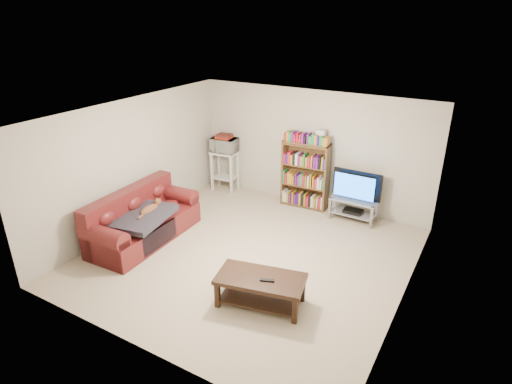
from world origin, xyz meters
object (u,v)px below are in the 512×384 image
Objects in this scene: tv_stand at (353,206)px; bookshelf at (305,174)px; sofa at (141,222)px; coffee_table at (261,285)px.

bookshelf reaches higher than tv_stand.
sofa is at bearing -128.73° from bookshelf.
sofa is 4.03m from tv_stand.
sofa is at bearing 156.28° from coffee_table.
tv_stand is 0.64× the size of bookshelf.
coffee_table is 0.95× the size of bookshelf.
sofa is at bearing -139.03° from tv_stand.
sofa is 1.63× the size of coffee_table.
sofa is 3.38m from bookshelf.
sofa reaches higher than coffee_table.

